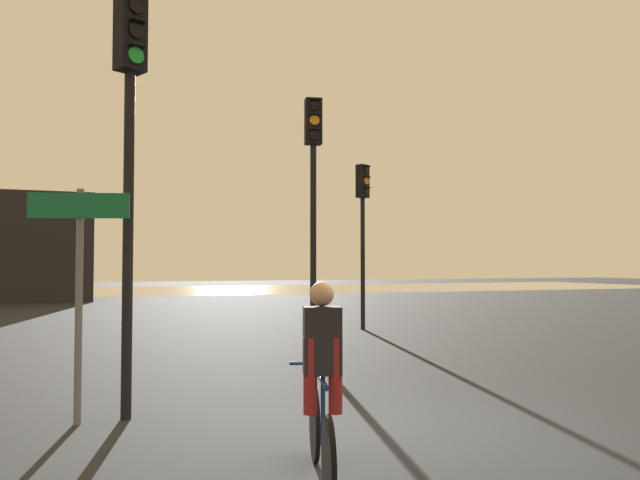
{
  "coord_description": "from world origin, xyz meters",
  "views": [
    {
      "loc": [
        -3.34,
        -5.6,
        1.76
      ],
      "look_at": [
        0.5,
        5.0,
        2.2
      ],
      "focal_mm": 35.0,
      "sensor_mm": 36.0,
      "label": 1
    }
  ],
  "objects_px": {
    "traffic_light_center": "(313,178)",
    "direction_sign_post": "(79,270)",
    "cyclist": "(322,381)",
    "traffic_light_near_left": "(130,124)",
    "traffic_light_far_right": "(363,215)"
  },
  "relations": [
    {
      "from": "traffic_light_center",
      "to": "direction_sign_post",
      "type": "distance_m",
      "value": 6.01
    },
    {
      "from": "traffic_light_near_left",
      "to": "direction_sign_post",
      "type": "distance_m",
      "value": 1.76
    },
    {
      "from": "traffic_light_center",
      "to": "cyclist",
      "type": "distance_m",
      "value": 7.48
    },
    {
      "from": "cyclist",
      "to": "traffic_light_far_right",
      "type": "bearing_deg",
      "value": 78.38
    },
    {
      "from": "traffic_light_near_left",
      "to": "cyclist",
      "type": "relative_size",
      "value": 2.93
    },
    {
      "from": "traffic_light_center",
      "to": "cyclist",
      "type": "bearing_deg",
      "value": 80.57
    },
    {
      "from": "traffic_light_far_right",
      "to": "cyclist",
      "type": "bearing_deg",
      "value": 35.59
    },
    {
      "from": "traffic_light_center",
      "to": "direction_sign_post",
      "type": "height_order",
      "value": "traffic_light_center"
    },
    {
      "from": "traffic_light_far_right",
      "to": "cyclist",
      "type": "xyz_separation_m",
      "value": [
        -5.12,
        -10.74,
        -2.29
      ]
    },
    {
      "from": "direction_sign_post",
      "to": "cyclist",
      "type": "bearing_deg",
      "value": 141.2
    },
    {
      "from": "traffic_light_far_right",
      "to": "cyclist",
      "type": "height_order",
      "value": "traffic_light_far_right"
    },
    {
      "from": "traffic_light_near_left",
      "to": "traffic_light_center",
      "type": "relative_size",
      "value": 0.98
    },
    {
      "from": "traffic_light_near_left",
      "to": "traffic_light_far_right",
      "type": "distance_m",
      "value": 10.31
    },
    {
      "from": "traffic_light_center",
      "to": "direction_sign_post",
      "type": "bearing_deg",
      "value": 53.16
    },
    {
      "from": "direction_sign_post",
      "to": "traffic_light_near_left",
      "type": "bearing_deg",
      "value": -156.04
    }
  ]
}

